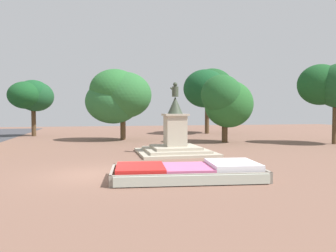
% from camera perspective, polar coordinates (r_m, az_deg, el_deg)
% --- Properties ---
extents(ground_plane, '(87.89, 87.89, 0.00)m').
position_cam_1_polar(ground_plane, '(14.08, -12.58, -8.30)').
color(ground_plane, brown).
extents(flower_planter, '(6.12, 3.24, 0.64)m').
position_cam_1_polar(flower_planter, '(12.91, 3.73, -8.02)').
color(flower_planter, '#38281C').
rests_on(flower_planter, ground_plane).
extents(statue_monument, '(4.58, 4.58, 4.43)m').
position_cam_1_polar(statue_monument, '(20.36, 1.25, -2.45)').
color(statue_monument, '#B0A691').
rests_on(statue_monument, ground_plane).
extents(park_tree_far_left, '(6.47, 7.10, 7.70)m').
position_cam_1_polar(park_tree_far_left, '(38.66, 7.08, 6.64)').
color(park_tree_far_left, '#4C3823').
rests_on(park_tree_far_left, ground_plane).
extents(park_tree_behind_statue, '(5.85, 5.10, 6.36)m').
position_cam_1_polar(park_tree_behind_statue, '(29.61, -8.73, 5.19)').
color(park_tree_behind_statue, brown).
rests_on(park_tree_behind_statue, ground_plane).
extents(park_tree_far_right, '(4.47, 4.01, 5.86)m').
position_cam_1_polar(park_tree_far_right, '(36.73, -22.66, 4.91)').
color(park_tree_far_right, '#4C3823').
rests_on(park_tree_far_right, ground_plane).
extents(park_tree_street_side, '(5.16, 4.82, 6.46)m').
position_cam_1_polar(park_tree_street_side, '(29.62, 27.06, 6.26)').
color(park_tree_street_side, '#4C3823').
rests_on(park_tree_street_side, ground_plane).
extents(park_tree_mid_canopy, '(4.54, 4.24, 5.62)m').
position_cam_1_polar(park_tree_mid_canopy, '(27.88, 9.97, 4.35)').
color(park_tree_mid_canopy, '#4C3823').
rests_on(park_tree_mid_canopy, ground_plane).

